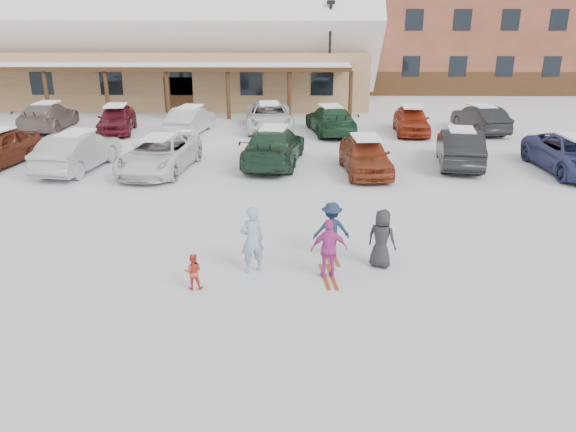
{
  "coord_description": "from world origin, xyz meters",
  "views": [
    {
      "loc": [
        0.56,
        -12.63,
        5.93
      ],
      "look_at": [
        0.3,
        1.0,
        1.0
      ],
      "focal_mm": 35.0,
      "sensor_mm": 36.0,
      "label": 1
    }
  ],
  "objects_px": {
    "bystander_dark": "(382,239)",
    "parked_car_5": "(460,148)",
    "toddler_red": "(193,272)",
    "child_magenta": "(329,249)",
    "parked_car_11": "(331,120)",
    "parked_car_2": "(159,154)",
    "parked_car_12": "(411,120)",
    "parked_car_13": "(480,119)",
    "parked_car_8": "(117,119)",
    "parked_car_9": "(191,120)",
    "day_lodge": "(162,44)",
    "adult_skier": "(252,240)",
    "child_navy": "(331,230)",
    "parked_car_1": "(78,151)",
    "parked_car_7": "(48,116)",
    "parked_car_10": "(269,117)",
    "lamp_post": "(330,50)",
    "parked_car_4": "(365,155)",
    "parked_car_3": "(274,146)",
    "parked_car_6": "(574,155)"
  },
  "relations": [
    {
      "from": "parked_car_5",
      "to": "toddler_red",
      "type": "bearing_deg",
      "value": 61.08
    },
    {
      "from": "bystander_dark",
      "to": "parked_car_5",
      "type": "height_order",
      "value": "parked_car_5"
    },
    {
      "from": "parked_car_5",
      "to": "parked_car_9",
      "type": "relative_size",
      "value": 1.09
    },
    {
      "from": "adult_skier",
      "to": "child_navy",
      "type": "relative_size",
      "value": 1.14
    },
    {
      "from": "parked_car_1",
      "to": "parked_car_11",
      "type": "xyz_separation_m",
      "value": [
        10.48,
        7.54,
        -0.05
      ]
    },
    {
      "from": "parked_car_1",
      "to": "child_navy",
      "type": "bearing_deg",
      "value": 146.66
    },
    {
      "from": "child_navy",
      "to": "parked_car_2",
      "type": "distance_m",
      "value": 10.37
    },
    {
      "from": "bystander_dark",
      "to": "adult_skier",
      "type": "bearing_deg",
      "value": 36.95
    },
    {
      "from": "parked_car_1",
      "to": "parked_car_2",
      "type": "distance_m",
      "value": 3.3
    },
    {
      "from": "parked_car_6",
      "to": "parked_car_7",
      "type": "bearing_deg",
      "value": 159.7
    },
    {
      "from": "parked_car_4",
      "to": "parked_car_12",
      "type": "relative_size",
      "value": 1.01
    },
    {
      "from": "bystander_dark",
      "to": "parked_car_9",
      "type": "bearing_deg",
      "value": -34.15
    },
    {
      "from": "parked_car_3",
      "to": "parked_car_7",
      "type": "height_order",
      "value": "parked_car_3"
    },
    {
      "from": "child_magenta",
      "to": "parked_car_12",
      "type": "height_order",
      "value": "child_magenta"
    },
    {
      "from": "parked_car_11",
      "to": "parked_car_2",
      "type": "bearing_deg",
      "value": 37.33
    },
    {
      "from": "toddler_red",
      "to": "parked_car_12",
      "type": "xyz_separation_m",
      "value": [
        8.25,
        17.82,
        0.28
      ]
    },
    {
      "from": "parked_car_2",
      "to": "bystander_dark",
      "type": "bearing_deg",
      "value": -42.73
    },
    {
      "from": "parked_car_3",
      "to": "parked_car_12",
      "type": "height_order",
      "value": "parked_car_3"
    },
    {
      "from": "day_lodge",
      "to": "parked_car_2",
      "type": "bearing_deg",
      "value": -77.96
    },
    {
      "from": "parked_car_1",
      "to": "parked_car_5",
      "type": "bearing_deg",
      "value": -168.91
    },
    {
      "from": "parked_car_8",
      "to": "bystander_dark",
      "type": "bearing_deg",
      "value": -63.48
    },
    {
      "from": "parked_car_2",
      "to": "parked_car_5",
      "type": "distance_m",
      "value": 12.18
    },
    {
      "from": "child_magenta",
      "to": "parked_car_12",
      "type": "relative_size",
      "value": 0.35
    },
    {
      "from": "lamp_post",
      "to": "parked_car_6",
      "type": "bearing_deg",
      "value": -58.95
    },
    {
      "from": "parked_car_11",
      "to": "parked_car_13",
      "type": "bearing_deg",
      "value": 173.36
    },
    {
      "from": "bystander_dark",
      "to": "parked_car_2",
      "type": "relative_size",
      "value": 0.3
    },
    {
      "from": "parked_car_8",
      "to": "parked_car_9",
      "type": "distance_m",
      "value": 3.91
    },
    {
      "from": "parked_car_9",
      "to": "day_lodge",
      "type": "bearing_deg",
      "value": -63.06
    },
    {
      "from": "lamp_post",
      "to": "child_magenta",
      "type": "relative_size",
      "value": 4.57
    },
    {
      "from": "parked_car_9",
      "to": "parked_car_11",
      "type": "xyz_separation_m",
      "value": [
        7.33,
        0.07,
        0.02
      ]
    },
    {
      "from": "day_lodge",
      "to": "parked_car_9",
      "type": "distance_m",
      "value": 12.48
    },
    {
      "from": "parked_car_3",
      "to": "parked_car_7",
      "type": "relative_size",
      "value": 1.06
    },
    {
      "from": "lamp_post",
      "to": "parked_car_4",
      "type": "distance_m",
      "value": 15.32
    },
    {
      "from": "parked_car_2",
      "to": "parked_car_13",
      "type": "height_order",
      "value": "parked_car_13"
    },
    {
      "from": "toddler_red",
      "to": "parked_car_9",
      "type": "height_order",
      "value": "parked_car_9"
    },
    {
      "from": "parked_car_8",
      "to": "parked_car_13",
      "type": "height_order",
      "value": "parked_car_8"
    },
    {
      "from": "bystander_dark",
      "to": "parked_car_5",
      "type": "relative_size",
      "value": 0.32
    },
    {
      "from": "lamp_post",
      "to": "parked_car_7",
      "type": "bearing_deg",
      "value": -157.25
    },
    {
      "from": "toddler_red",
      "to": "parked_car_6",
      "type": "bearing_deg",
      "value": -145.43
    },
    {
      "from": "lamp_post",
      "to": "parked_car_8",
      "type": "bearing_deg",
      "value": -147.83
    },
    {
      "from": "child_magenta",
      "to": "parked_car_8",
      "type": "bearing_deg",
      "value": -65.43
    },
    {
      "from": "parked_car_13",
      "to": "parked_car_8",
      "type": "bearing_deg",
      "value": -7.61
    },
    {
      "from": "lamp_post",
      "to": "parked_car_5",
      "type": "height_order",
      "value": "lamp_post"
    },
    {
      "from": "toddler_red",
      "to": "child_magenta",
      "type": "relative_size",
      "value": 0.58
    },
    {
      "from": "adult_skier",
      "to": "parked_car_5",
      "type": "xyz_separation_m",
      "value": [
        7.72,
        10.28,
        -0.07
      ]
    },
    {
      "from": "toddler_red",
      "to": "parked_car_2",
      "type": "distance_m",
      "value": 10.59
    },
    {
      "from": "parked_car_7",
      "to": "parked_car_10",
      "type": "xyz_separation_m",
      "value": [
        11.94,
        0.03,
        0.01
      ]
    },
    {
      "from": "parked_car_6",
      "to": "parked_car_11",
      "type": "height_order",
      "value": "parked_car_6"
    },
    {
      "from": "parked_car_12",
      "to": "parked_car_13",
      "type": "relative_size",
      "value": 0.98
    },
    {
      "from": "parked_car_2",
      "to": "parked_car_4",
      "type": "distance_m",
      "value": 8.12
    }
  ]
}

